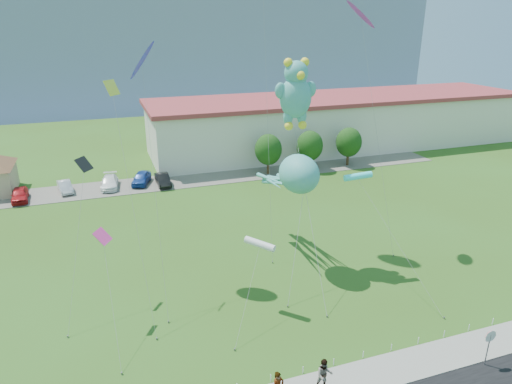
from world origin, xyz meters
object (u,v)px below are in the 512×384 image
at_px(pedestrian_right, 324,375).
at_px(octopus_kite, 293,178).
at_px(warehouse, 340,121).
at_px(stop_sign, 490,339).
at_px(parked_car_white, 110,182).
at_px(parked_car_red, 20,195).
at_px(teddy_bear_kite, 296,92).
at_px(parked_car_black, 163,180).
at_px(parked_car_blue, 141,178).
at_px(parked_car_silver, 65,187).

xyz_separation_m(pedestrian_right, octopus_kite, (4.06, 14.08, 6.44)).
distance_m(warehouse, stop_sign, 51.00).
bearing_deg(parked_car_white, warehouse, 19.05).
height_order(parked_car_red, teddy_bear_kite, teddy_bear_kite).
xyz_separation_m(stop_sign, parked_car_red, (-29.58, 38.22, -1.09)).
relative_size(pedestrian_right, parked_car_black, 0.44).
height_order(parked_car_white, parked_car_blue, parked_car_blue).
xyz_separation_m(stop_sign, teddy_bear_kite, (-5.56, 16.26, 12.24)).
distance_m(parked_car_white, parked_car_black, 6.41).
height_order(stop_sign, parked_car_red, stop_sign).
bearing_deg(parked_car_blue, warehouse, 34.57).
bearing_deg(stop_sign, teddy_bear_kite, 108.87).
height_order(warehouse, parked_car_red, warehouse).
height_order(stop_sign, parked_car_silver, stop_sign).
xyz_separation_m(parked_car_black, octopus_kite, (7.58, -22.78, 6.73)).
bearing_deg(parked_car_red, teddy_bear_kite, -46.05).
relative_size(parked_car_silver, octopus_kite, 0.34).
distance_m(parked_car_red, parked_car_blue, 13.72).
height_order(stop_sign, pedestrian_right, stop_sign).
bearing_deg(parked_car_black, parked_car_silver, 171.67).
relative_size(warehouse, pedestrian_right, 31.89).
relative_size(stop_sign, parked_car_blue, 0.57).
distance_m(pedestrian_right, parked_car_blue, 38.67).
height_order(stop_sign, parked_car_blue, stop_sign).
bearing_deg(parked_car_black, stop_sign, -72.01).
xyz_separation_m(pedestrian_right, teddy_bear_kite, (4.38, 14.86, 13.05)).
distance_m(pedestrian_right, parked_car_silver, 41.06).
xyz_separation_m(parked_car_black, teddy_bear_kite, (7.90, -22.00, 13.34)).
bearing_deg(parked_car_black, parked_car_red, 178.77).
bearing_deg(octopus_kite, parked_car_black, 108.40).
bearing_deg(stop_sign, parked_car_blue, 111.91).
height_order(parked_car_blue, octopus_kite, octopus_kite).
xyz_separation_m(warehouse, pedestrian_right, (-26.44, -46.81, -3.07)).
xyz_separation_m(parked_car_white, teddy_bear_kite, (14.20, -23.19, 13.36)).
xyz_separation_m(octopus_kite, teddy_bear_kite, (0.32, 0.78, 6.61)).
height_order(pedestrian_right, teddy_bear_kite, teddy_bear_kite).
distance_m(pedestrian_right, parked_car_black, 37.03).
bearing_deg(parked_car_silver, stop_sign, -69.01).
relative_size(parked_car_white, parked_car_blue, 1.07).
xyz_separation_m(parked_car_silver, parked_car_white, (5.10, -0.20, 0.04)).
relative_size(pedestrian_right, parked_car_blue, 0.43).
bearing_deg(teddy_bear_kite, warehouse, 55.38).
height_order(stop_sign, octopus_kite, octopus_kite).
bearing_deg(parked_car_silver, parked_car_white, -13.35).
bearing_deg(parked_car_white, parked_car_silver, -176.78).
height_order(octopus_kite, teddy_bear_kite, teddy_bear_kite).
distance_m(parked_car_silver, parked_car_blue, 8.93).
height_order(warehouse, teddy_bear_kite, teddy_bear_kite).
bearing_deg(parked_car_red, parked_car_silver, 13.24).
distance_m(parked_car_white, parked_car_blue, 3.84).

